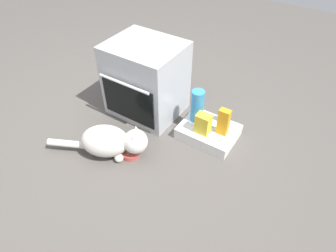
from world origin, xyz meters
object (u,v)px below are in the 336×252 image
Objects in this scene: oven at (146,79)px; pantry_cabinet at (208,132)px; food_bowl at (130,153)px; juice_carton at (223,122)px; snack_bag at (203,124)px; soda_can at (225,116)px; water_bottle at (197,106)px; cat at (111,141)px.

pantry_cabinet is (0.67, -0.02, -0.28)m from oven.
food_bowl is 0.80m from juice_carton.
pantry_cabinet reaches higher than food_bowl.
food_bowl is at bearing -131.25° from snack_bag.
snack_bag reaches higher than soda_can.
food_bowl is at bearing -116.78° from water_bottle.
food_bowl is at bearing -128.25° from pantry_cabinet.
water_bottle reaches higher than snack_bag.
pantry_cabinet is 3.22× the size of food_bowl.
oven is at bearing 72.71° from cat.
soda_can is 0.16m from juice_carton.
oven is at bearing 170.93° from snack_bag.
snack_bag is (-0.02, -0.08, 0.14)m from pantry_cabinet.
snack_bag is at bearing -105.48° from pantry_cabinet.
juice_carton reaches higher than food_bowl.
cat is 0.77m from water_bottle.
oven is 0.89× the size of cat.
oven is 0.79m from juice_carton.
cat is at bearing -130.21° from soda_can.
food_bowl is 0.68m from water_bottle.
cat is at bearing -80.16° from oven.
pantry_cabinet is at bearing -11.36° from water_bottle.
oven is 0.72m from pantry_cabinet.
water_bottle is at bearing 137.29° from snack_bag.
juice_carton reaches higher than snack_bag.
oven reaches higher than soda_can.
pantry_cabinet is 0.21m from juice_carton.
cat reaches higher than soda_can.
juice_carton is (0.68, 0.61, 0.08)m from cat.
juice_carton is (0.14, 0.08, 0.03)m from snack_bag.
food_bowl is at bearing -126.56° from soda_can.
water_bottle reaches higher than cat.
oven reaches higher than food_bowl.
pantry_cabinet is 0.62× the size of cat.
soda_can reaches higher than food_bowl.
juice_carton is at bearing -1.82° from oven.
oven is 2.25× the size of water_bottle.
snack_bag is (0.41, 0.47, 0.17)m from food_bowl.
food_bowl is (0.24, -0.57, -0.31)m from oven.
juice_carton reaches higher than pantry_cabinet.
soda_can is 0.40× the size of water_bottle.
water_bottle is at bearing 0.70° from oven.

